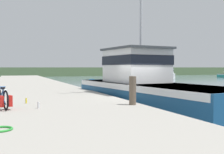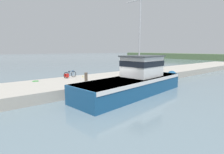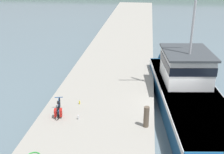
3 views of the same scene
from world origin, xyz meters
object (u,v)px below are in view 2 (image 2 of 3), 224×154
Objects in this scene: bicycle_touring at (69,75)px; mooring_post at (86,79)px; water_bottle_on_curb at (71,78)px; water_bottle_by_bike at (83,77)px; fishing_boat_main at (137,80)px.

mooring_post is (4.66, -0.57, 0.21)m from bicycle_touring.
bicycle_touring is 7.20× the size of water_bottle_on_curb.
mooring_post is 4.27m from water_bottle_by_bike.
bicycle_touring is (-7.08, -3.27, -0.02)m from fishing_boat_main.
water_bottle_by_bike is at bearing -169.29° from fishing_boat_main.
mooring_post is at bearing -3.93° from water_bottle_on_curb.
water_bottle_on_curb is 1.09× the size of water_bottle_by_bike.
bicycle_touring is 1.22m from water_bottle_on_curb.
bicycle_touring reaches higher than water_bottle_by_bike.
water_bottle_on_curb is at bearing -78.89° from water_bottle_by_bike.
water_bottle_on_curb is 1.65m from water_bottle_by_bike.
bicycle_touring is at bearing 163.96° from water_bottle_on_curb.
fishing_boat_main reaches higher than bicycle_touring.
mooring_post is 3.54m from water_bottle_on_curb.
water_bottle_on_curb is (1.15, -0.33, -0.23)m from bicycle_touring.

